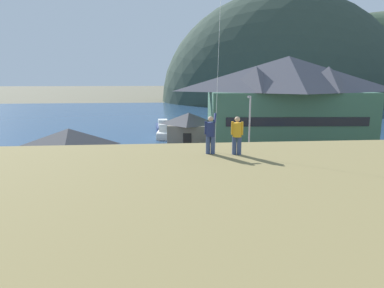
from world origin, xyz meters
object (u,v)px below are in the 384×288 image
object	(u,v)px
moored_boat_wharfside	(163,127)
moored_boat_inner_slip	(164,133)
moored_boat_outer_mooring	(202,128)
parked_car_front_row_silver	(335,174)
storage_shed_near_lot	(70,155)
parking_light_pole	(249,129)
storage_shed_waterside	(189,129)
parked_car_corner_spot	(299,197)
parked_car_mid_row_center	(211,196)
parked_car_mid_row_near	(170,176)
parked_car_back_row_right	(110,208)
parked_car_back_row_left	(260,171)
parked_car_front_row_red	(5,201)
wharf_dock	(183,131)
person_kite_flyer	(210,133)
person_companion	(237,134)
harbor_lodge	(287,100)

from	to	relation	value
moored_boat_wharfside	moored_boat_inner_slip	size ratio (longest dim) A/B	1.13
moored_boat_outer_mooring	parked_car_front_row_silver	distance (m)	31.38
storage_shed_near_lot	parking_light_pole	world-z (taller)	parking_light_pole
storage_shed_waterside	parking_light_pole	distance (m)	14.98
parked_car_corner_spot	moored_boat_inner_slip	bearing A→B (deg)	106.58
parked_car_mid_row_center	parking_light_pole	world-z (taller)	parking_light_pole
moored_boat_outer_mooring	parked_car_mid_row_center	world-z (taller)	moored_boat_outer_mooring
parked_car_mid_row_near	parked_car_front_row_silver	distance (m)	14.57
parked_car_back_row_right	parked_car_back_row_left	bearing A→B (deg)	32.18
parked_car_mid_row_near	parked_car_back_row_right	size ratio (longest dim) A/B	1.00
parked_car_front_row_red	parked_car_back_row_left	bearing A→B (deg)	16.05
wharf_dock	parked_car_mid_row_near	bearing A→B (deg)	-95.92
parked_car_mid_row_center	parking_light_pole	size ratio (longest dim) A/B	0.57
storage_shed_waterside	person_kite_flyer	distance (m)	32.02
wharf_dock	parked_car_mid_row_near	xyz separation A→B (m)	(-2.95, -28.48, 0.71)
storage_shed_waterside	person_companion	distance (m)	32.22
harbor_lodge	parked_car_mid_row_near	size ratio (longest dim) A/B	5.17
storage_shed_near_lot	parked_car_back_row_right	distance (m)	10.28
parking_light_pole	moored_boat_inner_slip	bearing A→B (deg)	111.34
moored_boat_inner_slip	moored_boat_wharfside	bearing A→B (deg)	91.43
parked_car_back_row_left	parked_car_corner_spot	size ratio (longest dim) A/B	1.00
moored_boat_outer_mooring	person_kite_flyer	distance (m)	43.71
storage_shed_waterside	moored_boat_inner_slip	bearing A→B (deg)	115.68
parked_car_back_row_right	person_companion	xyz separation A→B (m)	(6.91, -6.67, 5.96)
storage_shed_near_lot	parked_car_mid_row_center	xyz separation A→B (m)	(11.63, -7.27, -1.55)
wharf_dock	person_kite_flyer	size ratio (longest dim) A/B	6.91
parked_car_back_row_left	person_companion	xyz separation A→B (m)	(-5.50, -14.48, 5.96)
parked_car_back_row_right	harbor_lodge	bearing A→B (deg)	48.67
parked_car_front_row_red	moored_boat_outer_mooring	bearing A→B (deg)	62.59
parking_light_pole	person_companion	xyz separation A→B (m)	(-5.22, -17.86, 2.60)
parked_car_back_row_right	person_kite_flyer	size ratio (longest dim) A/B	2.32
parking_light_pole	harbor_lodge	bearing A→B (deg)	55.60
parked_car_front_row_silver	person_kite_flyer	bearing A→B (deg)	-135.61
moored_boat_outer_mooring	parked_car_back_row_left	world-z (taller)	moored_boat_outer_mooring
parked_car_mid_row_center	parked_car_mid_row_near	bearing A→B (deg)	117.61
parked_car_mid_row_near	moored_boat_wharfside	bearing A→B (deg)	90.86
wharf_dock	parked_car_front_row_red	size ratio (longest dim) A/B	3.03
storage_shed_near_lot	parking_light_pole	xyz separation A→B (m)	(16.79, 2.15, 1.81)
parked_car_back_row_right	parked_car_front_row_silver	bearing A→B (deg)	18.62
parked_car_mid_row_center	parked_car_mid_row_near	size ratio (longest dim) A/B	1.00
moored_boat_wharfside	harbor_lodge	bearing A→B (deg)	-42.39
storage_shed_near_lot	person_kite_flyer	world-z (taller)	person_kite_flyer
harbor_lodge	parked_car_back_row_left	xyz separation A→B (m)	(-7.79, -15.17, -5.40)
moored_boat_outer_mooring	person_companion	xyz separation A→B (m)	(-3.51, -43.24, 6.31)
storage_shed_near_lot	parked_car_mid_row_near	distance (m)	9.21
moored_boat_wharfside	parked_car_corner_spot	bearing A→B (deg)	-75.65
parked_car_front_row_red	person_kite_flyer	bearing A→B (deg)	-32.86
wharf_dock	parked_car_back_row_right	size ratio (longest dim) A/B	2.98
storage_shed_waterside	parked_car_front_row_silver	world-z (taller)	storage_shed_waterside
moored_boat_inner_slip	parking_light_pole	world-z (taller)	parking_light_pole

